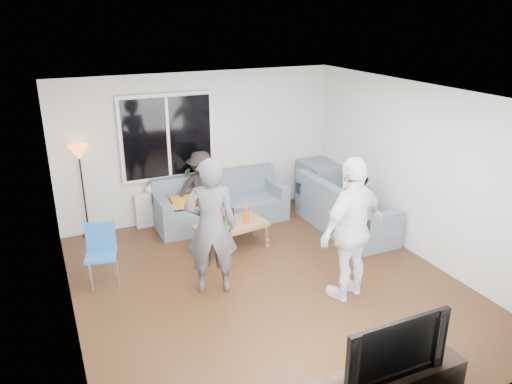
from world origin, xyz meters
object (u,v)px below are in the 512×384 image
side_chair (101,256)px  spectator_right (358,205)px  sofa_right_section (346,206)px  spectator_back (201,189)px  television (390,344)px  player_right (352,229)px  coffee_table (231,235)px  floor_lamp (84,192)px  sofa_back_section (221,200)px  player_left (211,227)px

side_chair → spectator_right: bearing=10.5°
sofa_right_section → spectator_back: bearing=61.6°
television → sofa_right_section: bearing=61.0°
spectator_right → television: size_ratio=1.07×
television → player_right: bearing=65.2°
television → coffee_table: bearing=90.6°
side_chair → spectator_right: spectator_right is taller
player_right → spectator_back: (-1.02, 2.97, -0.29)m
floor_lamp → television: floor_lamp is taller
sofa_back_section → sofa_right_section: (1.83, -1.15, 0.00)m
coffee_table → player_right: bearing=-65.7°
sofa_back_section → floor_lamp: (-2.24, 0.39, 0.36)m
sofa_right_section → player_left: 2.93m
coffee_table → floor_lamp: 2.51m
player_left → spectator_right: 2.82m
player_left → sofa_back_section: bearing=-95.0°
player_right → spectator_back: size_ratio=1.43×
floor_lamp → player_right: 4.42m
coffee_table → floor_lamp: size_ratio=0.71×
spectator_back → floor_lamp: bearing=174.4°
coffee_table → television: 3.83m
player_right → spectator_right: 1.89m
sofa_right_section → television: (-2.00, -3.62, 0.32)m
floor_lamp → player_left: player_left is taller
sofa_right_section → player_right: 2.20m
sofa_back_section → coffee_table: sofa_back_section is taller
player_left → spectator_right: (2.74, 0.57, -0.35)m
player_left → television: size_ratio=1.73×
spectator_right → sofa_right_section: bearing=-160.6°
sofa_right_section → spectator_back: 2.49m
side_chair → floor_lamp: (0.00, 1.70, 0.35)m
player_right → television: size_ratio=1.78×
player_left → spectator_right: bearing=-149.5°
coffee_table → side_chair: size_ratio=1.28×
floor_lamp → television: (2.07, -5.16, -0.03)m
sofa_back_section → television: (-0.17, -4.77, 0.32)m
sofa_back_section → spectator_right: (1.83, -1.49, 0.15)m
floor_lamp → spectator_right: 4.49m
spectator_back → television: size_ratio=1.24×
sofa_back_section → coffee_table: 1.03m
player_left → spectator_back: size_ratio=1.39×
spectator_back → player_right: bearing=-66.0°
floor_lamp → player_right: size_ratio=0.82×
sofa_back_section → side_chair: (-2.24, -1.32, 0.01)m
side_chair → player_left: (1.33, -0.75, 0.50)m
coffee_table → player_left: 1.48m
spectator_right → spectator_back: size_ratio=0.86×
television → sofa_back_section: bearing=88.0°
coffee_table → spectator_back: 1.12m
sofa_right_section → spectator_back: (-2.18, 1.18, 0.24)m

